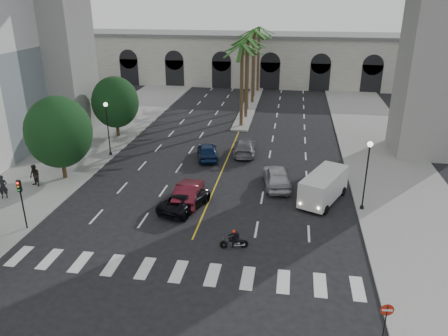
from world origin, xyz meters
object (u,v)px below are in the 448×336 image
car_e (207,151)px  pedestrian_b (35,176)px  lamp_post_right (367,170)px  car_b (189,192)px  traffic_signal_far (21,196)px  pedestrian_a (3,187)px  motorcycle_rider (235,240)px  car_c (185,200)px  lamp_post_left_far (108,124)px  cargo_van (323,186)px  car_d (245,147)px  car_a (277,177)px  do_not_enter_sign (386,317)px

car_e → pedestrian_b: bearing=20.5°
lamp_post_right → car_b: (-12.90, -0.60, -2.42)m
traffic_signal_far → pedestrian_a: size_ratio=1.98×
lamp_post_right → car_e: bearing=146.4°
car_e → car_b: bearing=77.7°
motorcycle_rider → car_b: size_ratio=0.37×
car_b → car_c: size_ratio=0.98×
car_c → lamp_post_right: bearing=-155.2°
lamp_post_left_far → traffic_signal_far: lamp_post_left_far is taller
cargo_van → motorcycle_rider: bearing=-103.1°
lamp_post_left_far → car_c: (9.90, -9.67, -2.53)m
traffic_signal_far → car_d: (12.80, 17.20, -1.77)m
car_a → lamp_post_left_far: bearing=-25.3°
car_b → pedestrian_b: size_ratio=2.65×
car_b → car_d: 11.70m
car_c → cargo_van: bearing=-147.4°
car_a → cargo_van: bearing=138.7°
motorcycle_rider → car_c: (-4.37, 4.85, 0.10)m
lamp_post_right → pedestrian_b: bearing=-179.9°
cargo_van → pedestrian_a: bearing=-147.7°
traffic_signal_far → cargo_van: size_ratio=0.64×
motorcycle_rider → traffic_signal_far: bearing=167.9°
car_c → car_d: car_d is taller
car_d → do_not_enter_sign: bearing=106.0°
car_a → car_c: 8.19m
car_a → cargo_van: (3.62, -2.25, 0.41)m
motorcycle_rider → car_c: size_ratio=0.36×
lamp_post_left_far → car_b: 13.34m
car_d → car_b: bearing=70.9°
cargo_van → pedestrian_a: cargo_van is taller
traffic_signal_far → pedestrian_b: bearing=116.1°
car_a → car_c: car_a is taller
lamp_post_left_far → pedestrian_a: (-4.25, -10.47, -2.15)m
lamp_post_left_far → car_b: (9.90, -8.60, -2.42)m
traffic_signal_far → pedestrian_b: size_ratio=1.99×
car_e → pedestrian_a: bearing=24.7°
motorcycle_rider → lamp_post_right: bearing=25.3°
car_b → car_d: (3.00, 11.31, -0.06)m
cargo_van → do_not_enter_sign: do_not_enter_sign is taller
traffic_signal_far → pedestrian_a: bearing=137.2°
cargo_van → car_e: bearing=167.6°
lamp_post_left_far → pedestrian_b: size_ratio=2.92×
traffic_signal_far → car_a: 19.09m
car_a → car_b: bearing=21.8°
traffic_signal_far → car_c: size_ratio=0.74×
traffic_signal_far → car_b: traffic_signal_far is taller
traffic_signal_far → pedestrian_a: 6.11m
lamp_post_right → car_a: lamp_post_right is taller
traffic_signal_far → motorcycle_rider: (14.17, -0.02, -1.92)m
motorcycle_rider → car_d: size_ratio=0.35×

